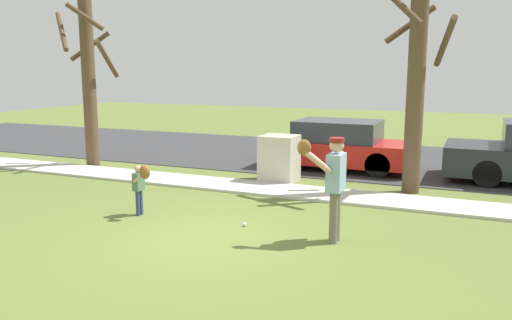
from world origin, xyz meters
name	(u,v)px	position (x,y,z in m)	size (l,w,h in m)	color
ground_plane	(282,193)	(0.00, 3.50, 0.00)	(48.00, 48.00, 0.00)	olive
sidewalk_strip	(283,190)	(0.00, 3.60, 0.03)	(36.00, 1.20, 0.06)	beige
road_surface	(339,157)	(0.00, 8.60, 0.01)	(36.00, 6.80, 0.02)	#38383A
person_adult	(333,177)	(1.90, 0.69, 1.05)	(0.68, 0.61, 1.68)	#6B6656
person_child	(141,182)	(-1.76, 0.71, 0.66)	(0.43, 0.39, 1.01)	navy
baseball	(244,224)	(0.28, 0.87, 0.04)	(0.07, 0.07, 0.07)	white
utility_cabinet	(279,159)	(-0.48, 4.59, 0.57)	(0.85, 0.79, 1.14)	beige
street_tree_near	(417,70)	(2.63, 4.68, 2.69)	(1.85, 1.88, 5.06)	brown
street_tree_far	(89,78)	(-6.12, 4.48, 2.46)	(1.84, 1.88, 4.59)	brown
parked_hatchback_red	(338,146)	(0.44, 6.67, 0.66)	(4.00, 1.75, 1.33)	red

